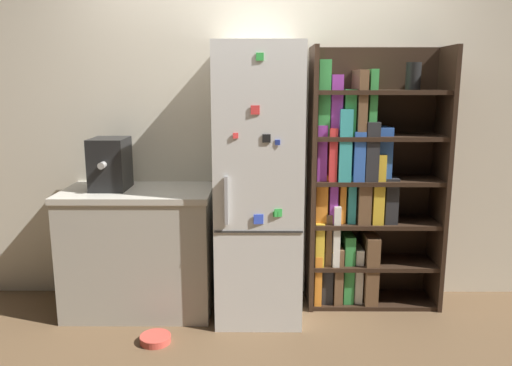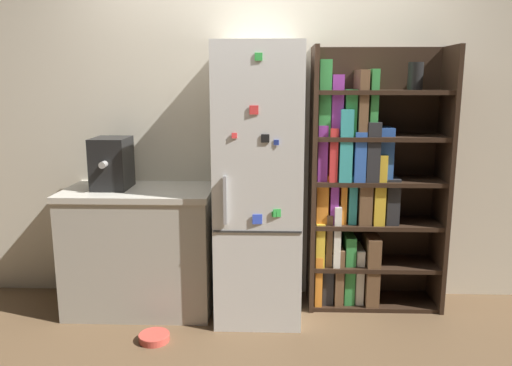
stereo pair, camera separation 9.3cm
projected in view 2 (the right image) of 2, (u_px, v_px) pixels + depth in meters
ground_plane at (258, 318)px, 3.38m from camera, size 16.00×16.00×0.00m
wall_back at (260, 121)px, 3.59m from camera, size 8.00×0.05×2.60m
refrigerator at (259, 184)px, 3.33m from camera, size 0.56×0.67×1.82m
bookshelf at (360, 188)px, 3.48m from camera, size 0.93×0.36×1.81m
kitchen_counter at (141, 249)px, 3.49m from camera, size 1.01×0.59×0.86m
espresso_machine at (112, 163)px, 3.39m from camera, size 0.23×0.34×0.35m
pet_bowl at (154, 337)px, 3.09m from camera, size 0.19×0.19×0.05m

